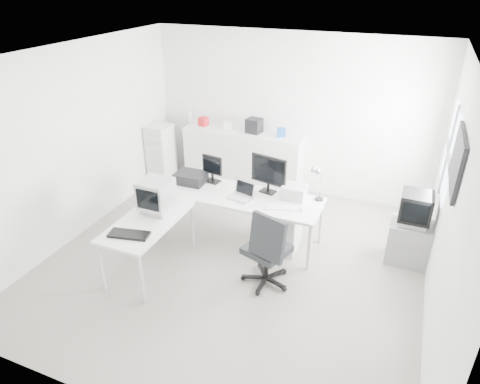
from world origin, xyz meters
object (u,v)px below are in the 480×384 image
at_px(lcd_monitor_small, 212,169).
at_px(crt_monitor, 156,196).
at_px(laser_printer, 294,192).
at_px(main_desk, 239,217).
at_px(side_desk, 150,244).
at_px(laptop, 240,191).
at_px(drawer_pedestal, 285,229).
at_px(sideboard, 243,159).
at_px(inkjet_printer, 191,178).
at_px(lcd_monitor_large, 269,174).
at_px(office_chair, 267,246).
at_px(filing_cabinet, 161,154).
at_px(tv_cabinet, 408,242).
at_px(crt_tv, 415,209).

relative_size(lcd_monitor_small, crt_monitor, 0.91).
bearing_deg(crt_monitor, laser_printer, 34.37).
relative_size(main_desk, side_desk, 1.71).
bearing_deg(laptop, drawer_pedestal, 27.31).
bearing_deg(sideboard, lcd_monitor_small, -87.30).
bearing_deg(inkjet_printer, lcd_monitor_large, 6.38).
distance_m(crt_monitor, sideboard, 2.59).
relative_size(office_chair, filing_cabinet, 1.00).
relative_size(tv_cabinet, sideboard, 0.28).
distance_m(crt_tv, sideboard, 3.28).
bearing_deg(tv_cabinet, lcd_monitor_large, -176.26).
relative_size(inkjet_printer, crt_tv, 0.90).
bearing_deg(drawer_pedestal, lcd_monitor_large, 150.26).
height_order(side_desk, filing_cabinet, filing_cabinet).
distance_m(main_desk, laser_printer, 0.91).
bearing_deg(main_desk, tv_cabinet, 9.15).
bearing_deg(tv_cabinet, filing_cabinet, 168.77).
xyz_separation_m(main_desk, office_chair, (0.71, -0.80, 0.19)).
bearing_deg(side_desk, lcd_monitor_small, 77.47).
bearing_deg(filing_cabinet, laser_printer, -20.16).
height_order(main_desk, office_chair, office_chair).
relative_size(drawer_pedestal, crt_monitor, 1.30).
distance_m(office_chair, crt_tv, 2.06).
height_order(crt_monitor, office_chair, crt_monitor).
relative_size(side_desk, inkjet_printer, 3.11).
bearing_deg(side_desk, main_desk, 52.31).
relative_size(laser_printer, filing_cabinet, 0.30).
distance_m(inkjet_printer, filing_cabinet, 1.76).
height_order(laser_printer, crt_tv, crt_tv).
bearing_deg(crt_tv, drawer_pedestal, -168.76).
xyz_separation_m(lcd_monitor_small, filing_cabinet, (-1.58, 1.03, -0.40)).
xyz_separation_m(drawer_pedestal, tv_cabinet, (1.67, 0.33, 0.00)).
height_order(side_desk, office_chair, office_chair).
bearing_deg(tv_cabinet, office_chair, -144.53).
distance_m(drawer_pedestal, lcd_monitor_small, 1.43).
relative_size(crt_monitor, crt_tv, 0.93).
relative_size(lcd_monitor_large, filing_cabinet, 0.52).
xyz_separation_m(drawer_pedestal, inkjet_printer, (-1.55, 0.05, 0.53)).
bearing_deg(lcd_monitor_small, crt_tv, 11.89).
bearing_deg(crt_monitor, inkjet_printer, 90.60).
relative_size(lcd_monitor_large, laptop, 1.54).
bearing_deg(drawer_pedestal, crt_tv, 11.24).
distance_m(inkjet_printer, tv_cabinet, 3.28).
bearing_deg(filing_cabinet, office_chair, -36.27).
bearing_deg(lcd_monitor_small, inkjet_printer, -144.14).
height_order(laser_printer, sideboard, sideboard).
bearing_deg(lcd_monitor_large, drawer_pedestal, -17.94).
bearing_deg(lcd_monitor_small, laptop, -20.96).
xyz_separation_m(inkjet_printer, sideboard, (0.23, 1.59, -0.28)).
xyz_separation_m(lcd_monitor_small, office_chair, (1.26, -1.05, -0.40)).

